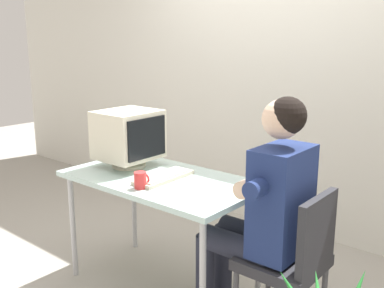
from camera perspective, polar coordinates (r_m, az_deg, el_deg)
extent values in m
plane|color=#9E998E|center=(3.10, -3.76, -17.48)|extent=(12.00, 12.00, 0.00)
cube|color=silver|center=(3.66, 15.05, 11.50)|extent=(8.00, 0.10, 3.00)
cylinder|color=#B7B7BC|center=(3.16, -14.89, -10.06)|extent=(0.04, 0.04, 0.71)
cylinder|color=#B7B7BC|center=(2.43, 1.36, -17.18)|extent=(0.04, 0.04, 0.71)
cylinder|color=#B7B7BC|center=(3.48, -7.38, -7.49)|extent=(0.04, 0.04, 0.71)
cylinder|color=#B7B7BC|center=(2.83, 8.56, -12.60)|extent=(0.04, 0.04, 0.71)
cube|color=silver|center=(2.80, -3.99, -4.55)|extent=(1.23, 0.68, 0.03)
cylinder|color=beige|center=(3.05, -8.00, -2.64)|extent=(0.23, 0.23, 0.02)
cylinder|color=beige|center=(3.04, -8.02, -2.09)|extent=(0.06, 0.06, 0.04)
cube|color=beige|center=(3.00, -8.13, 1.21)|extent=(0.34, 0.38, 0.32)
cube|color=black|center=(2.87, -5.75, 0.75)|extent=(0.01, 0.32, 0.26)
cube|color=beige|center=(2.75, -3.61, -4.26)|extent=(0.16, 0.42, 0.02)
cube|color=beige|center=(2.74, -3.61, -3.94)|extent=(0.14, 0.37, 0.01)
cylinder|color=#4C4C51|center=(2.80, 9.69, -16.47)|extent=(0.03, 0.03, 0.41)
cube|color=#2D2D33|center=(2.49, 11.36, -14.50)|extent=(0.40, 0.40, 0.06)
cube|color=#2D2D33|center=(2.32, 15.60, -10.84)|extent=(0.04, 0.36, 0.38)
cube|color=navy|center=(2.36, 11.30, -7.15)|extent=(0.22, 0.35, 0.57)
sphere|color=beige|center=(2.26, 11.35, 3.12)|extent=(0.20, 0.20, 0.20)
sphere|color=black|center=(2.24, 12.04, 3.53)|extent=(0.19, 0.19, 0.19)
cylinder|color=#262838|center=(2.50, 5.62, -12.85)|extent=(0.42, 0.14, 0.14)
cylinder|color=#262838|center=(2.64, 7.87, -11.46)|extent=(0.42, 0.14, 0.14)
cylinder|color=#262838|center=(2.72, 1.67, -16.24)|extent=(0.11, 0.11, 0.49)
cylinder|color=#262838|center=(2.85, 3.98, -14.84)|extent=(0.11, 0.11, 0.49)
cylinder|color=navy|center=(2.16, 8.36, -5.55)|extent=(0.09, 0.14, 0.09)
cylinder|color=navy|center=(2.50, 13.28, -3.12)|extent=(0.09, 0.14, 0.09)
cylinder|color=beige|center=(2.40, 8.44, -4.86)|extent=(0.09, 0.35, 0.09)
cylinder|color=red|center=(2.59, -6.59, -4.60)|extent=(0.07, 0.07, 0.10)
torus|color=red|center=(2.62, -5.95, -4.39)|extent=(0.07, 0.01, 0.07)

